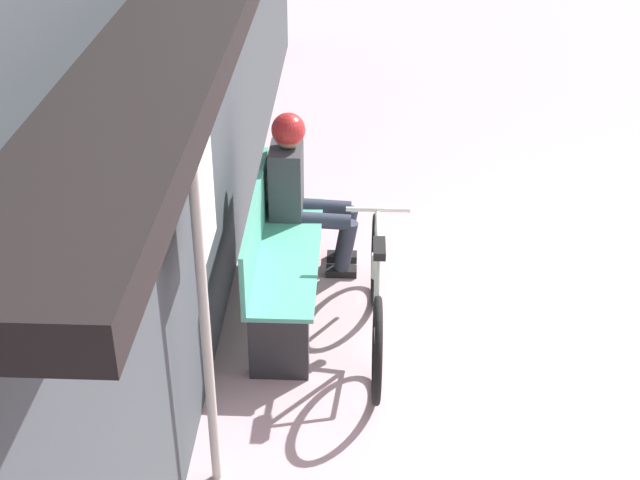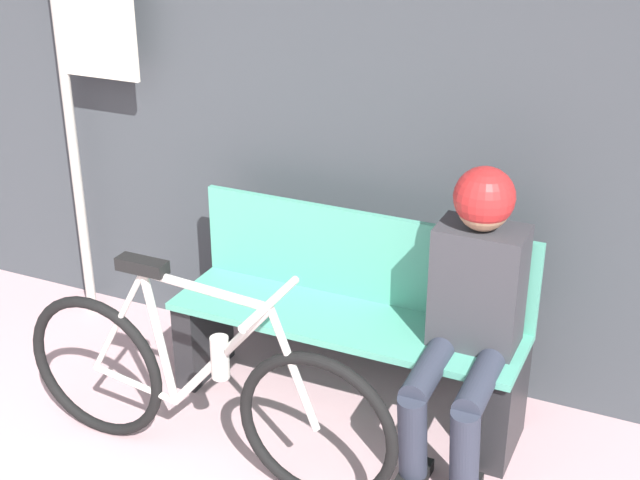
{
  "view_description": "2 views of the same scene",
  "coord_description": "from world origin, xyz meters",
  "px_view_note": "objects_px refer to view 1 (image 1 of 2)",
  "views": [
    {
      "loc": [
        -4.51,
        1.86,
        3.45
      ],
      "look_at": [
        0.23,
        2.07,
        0.66
      ],
      "focal_mm": 50.0,
      "sensor_mm": 36.0,
      "label": 1
    },
    {
      "loc": [
        1.69,
        -0.69,
        2.28
      ],
      "look_at": [
        0.43,
        2.03,
        0.92
      ],
      "focal_mm": 50.0,
      "sensor_mm": 36.0,
      "label": 2
    }
  ],
  "objects_px": {
    "park_bench_near": "(279,259)",
    "person_seated": "(300,182)",
    "bicycle": "(376,297)",
    "banner_pole": "(201,203)"
  },
  "relations": [
    {
      "from": "bicycle",
      "to": "person_seated",
      "type": "bearing_deg",
      "value": 30.31
    },
    {
      "from": "park_bench_near",
      "to": "person_seated",
      "type": "relative_size",
      "value": 1.26
    },
    {
      "from": "park_bench_near",
      "to": "person_seated",
      "type": "xyz_separation_m",
      "value": [
        0.54,
        -0.11,
        0.29
      ]
    },
    {
      "from": "park_bench_near",
      "to": "bicycle",
      "type": "distance_m",
      "value": 0.73
    },
    {
      "from": "bicycle",
      "to": "banner_pole",
      "type": "distance_m",
      "value": 1.82
    },
    {
      "from": "banner_pole",
      "to": "bicycle",
      "type": "bearing_deg",
      "value": -38.03
    },
    {
      "from": "person_seated",
      "to": "banner_pole",
      "type": "distance_m",
      "value": 2.18
    },
    {
      "from": "bicycle",
      "to": "park_bench_near",
      "type": "bearing_deg",
      "value": 60.81
    },
    {
      "from": "person_seated",
      "to": "banner_pole",
      "type": "height_order",
      "value": "banner_pole"
    },
    {
      "from": "person_seated",
      "to": "banner_pole",
      "type": "bearing_deg",
      "value": 170.9
    }
  ]
}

